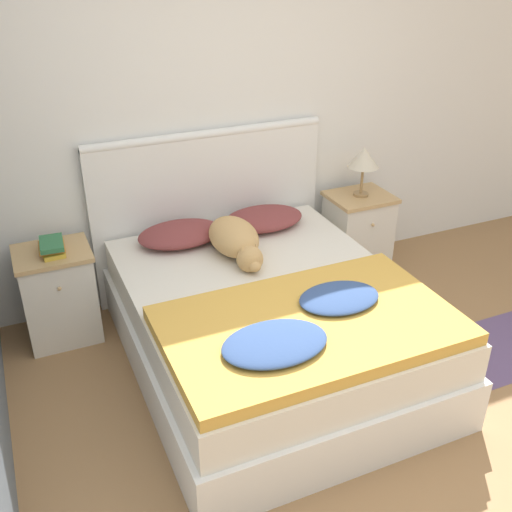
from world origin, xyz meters
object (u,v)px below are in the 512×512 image
Objects in this scene: book_stack at (52,247)px; bed at (269,326)px; table_lamp at (364,159)px; nightstand_right at (357,233)px; nightstand_left at (59,294)px; pillow_left at (180,234)px; pillow_right at (263,219)px; dog at (236,240)px.

bed is at bearing -34.86° from book_stack.
table_lamp reaches higher than bed.
nightstand_right is at bearing 35.51° from bed.
nightstand_left is at bearing 144.49° from bed.
nightstand_right is 1.41m from pillow_left.
nightstand_left is 1.41m from pillow_right.
table_lamp reaches higher than pillow_right.
pillow_right reaches higher than bed.
bed is at bearing -68.27° from pillow_left.
nightstand_right is 1.11× the size of pillow_left.
nightstand_left is (-1.09, 0.78, 0.05)m from bed.
table_lamp is at bearing 0.59° from book_stack.
book_stack is (-2.17, -0.02, 0.34)m from nightstand_right.
book_stack is at bearing 145.14° from bed.
nightstand_left is at bearing 107.05° from book_stack.
pillow_right is at bearing 0.00° from pillow_left.
nightstand_right is at bearing 2.95° from pillow_right.
table_lamp is at bearing -0.03° from nightstand_left.
pillow_right reaches higher than nightstand_left.
bed is 3.18× the size of nightstand_left.
nightstand_right is 2.61× the size of book_stack.
dog is 1.82× the size of table_lamp.
nightstand_left is at bearing 162.35° from dog.
nightstand_right is at bearing 0.62° from book_stack.
pillow_right is at bearing 68.27° from bed.
dog is at bearing -163.20° from nightstand_right.
nightstand_right is 0.93× the size of dog.
nightstand_right is (2.18, 0.00, 0.00)m from nightstand_left.
dog reaches higher than pillow_left.
dog is (0.26, -0.30, 0.04)m from pillow_left.
pillow_right is 2.36× the size of book_stack.
table_lamp is (1.12, 0.34, 0.26)m from dog.
dog is (-1.12, -0.34, 0.32)m from nightstand_right.
pillow_left is 0.40m from dog.
dog is (-0.03, 0.44, 0.37)m from bed.
bed is 1.34m from nightstand_left.
book_stack is at bearing -179.41° from table_lamp.
pillow_right is (0.29, 0.74, 0.33)m from bed.
nightstand_right is at bearing 1.70° from pillow_left.
dog is at bearing -17.65° from nightstand_left.
dog is at bearing -48.25° from pillow_left.
nightstand_right is 1.70× the size of table_lamp.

